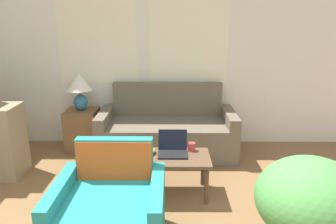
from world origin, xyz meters
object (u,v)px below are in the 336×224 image
table_lamp (80,86)px  coffee_table (169,161)px  couch (167,133)px  armchair (111,215)px  laptop (173,149)px  potted_plant (310,203)px  snack_bowl (145,150)px  cup_navy (192,147)px

table_lamp → coffee_table: size_ratio=0.60×
couch → coffee_table: bearing=-88.3°
armchair → coffee_table: 0.94m
couch → laptop: couch is taller
coffee_table → laptop: laptop is taller
laptop → potted_plant: (0.97, -1.14, 0.06)m
coffee_table → snack_bowl: (-0.25, 0.08, 0.09)m
table_lamp → laptop: size_ratio=1.68×
potted_plant → cup_navy: bearing=122.3°
table_lamp → snack_bowl: table_lamp is taller
table_lamp → cup_navy: (1.47, -1.09, -0.44)m
cup_navy → potted_plant: (0.77, -1.22, 0.06)m
coffee_table → cup_navy: (0.24, 0.16, 0.10)m
armchair → laptop: bearing=60.8°
couch → table_lamp: 1.35m
laptop → potted_plant: bearing=-49.4°
couch → armchair: (-0.43, -1.95, -0.01)m
armchair → cup_navy: size_ratio=9.64×
armchair → laptop: 1.04m
laptop → snack_bowl: 0.29m
table_lamp → laptop: (1.27, -1.17, -0.43)m
table_lamp → couch: bearing=-5.4°
potted_plant → laptop: bearing=130.6°
coffee_table → laptop: bearing=64.8°
coffee_table → potted_plant: (1.01, -1.06, 0.17)m
couch → cup_navy: couch is taller
snack_bowl → potted_plant: potted_plant is taller
coffee_table → laptop: (0.04, 0.08, 0.11)m
couch → coffee_table: couch is taller
coffee_table → snack_bowl: size_ratio=3.98×
table_lamp → snack_bowl: bearing=-50.0°
coffee_table → potted_plant: 1.47m
couch → potted_plant: bearing=-64.5°
coffee_table → table_lamp: bearing=134.6°
armchair → table_lamp: (-0.77, 2.06, 0.64)m
snack_bowl → couch: bearing=78.3°
coffee_table → armchair: bearing=-119.6°
table_lamp → snack_bowl: (0.98, -1.17, -0.45)m
table_lamp → armchair: bearing=-69.6°
couch → table_lamp: table_lamp is taller
couch → cup_navy: 1.03m
laptop → coffee_table: bearing=-115.2°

